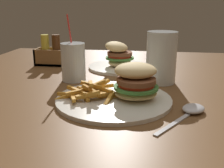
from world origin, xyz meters
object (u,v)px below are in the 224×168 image
beer_glass (160,59)px  juice_glass (72,63)px  condiment_caddy (51,54)px  meal_plate_near (120,90)px  meal_plate_far (118,59)px  spoon (190,110)px

beer_glass → juice_glass: juice_glass is taller
juice_glass → condiment_caddy: 0.27m
meal_plate_near → condiment_caddy: bearing=131.1°
beer_glass → meal_plate_far: 0.24m
meal_plate_far → condiment_caddy: size_ratio=1.93×
meal_plate_near → juice_glass: 0.25m
juice_glass → condiment_caddy: juice_glass is taller
condiment_caddy → juice_glass: bearing=-53.8°
spoon → meal_plate_far: meal_plate_far is taller
juice_glass → spoon: size_ratio=1.22×
meal_plate_far → condiment_caddy: bearing=174.9°
juice_glass → meal_plate_near: bearing=-43.7°
meal_plate_far → condiment_caddy: (-0.29, 0.03, 0.01)m
beer_glass → spoon: (0.07, -0.24, -0.07)m
beer_glass → meal_plate_far: beer_glass is taller
meal_plate_near → condiment_caddy: size_ratio=2.40×
meal_plate_near → juice_glass: juice_glass is taller
meal_plate_near → beer_glass: bearing=61.2°
beer_glass → juice_glass: (-0.28, -0.02, -0.02)m
juice_glass → beer_glass: bearing=3.6°
meal_plate_near → beer_glass: 0.22m
condiment_caddy → meal_plate_near: bearing=-48.9°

